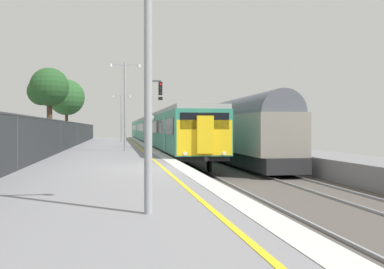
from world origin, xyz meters
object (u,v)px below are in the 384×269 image
(commuter_train_at_platform, at_px, (153,130))
(platform_lamp_mid, at_px, (125,99))
(signal_gantry, at_px, (153,106))
(platform_lamp_near, at_px, (148,38))
(background_tree_left, at_px, (47,89))
(background_tree_centre, at_px, (66,98))
(speed_limit_sign, at_px, (150,127))
(freight_train_adjacent_track, at_px, (186,129))
(platform_lamp_far, at_px, (121,114))

(commuter_train_at_platform, relative_size, platform_lamp_mid, 10.55)
(signal_gantry, relative_size, platform_lamp_near, 1.00)
(background_tree_left, bearing_deg, background_tree_centre, 90.43)
(speed_limit_sign, bearing_deg, platform_lamp_mid, -135.19)
(platform_lamp_near, bearing_deg, speed_limit_sign, 85.49)
(signal_gantry, relative_size, speed_limit_sign, 2.08)
(speed_limit_sign, xyz_separation_m, platform_lamp_mid, (-1.76, -1.75, 1.77))
(freight_train_adjacent_track, xyz_separation_m, background_tree_left, (-13.35, -16.22, 3.09))
(freight_train_adjacent_track, bearing_deg, commuter_train_at_platform, -166.43)
(commuter_train_at_platform, bearing_deg, platform_lamp_mid, -99.43)
(freight_train_adjacent_track, height_order, platform_lamp_mid, platform_lamp_mid)
(signal_gantry, relative_size, background_tree_left, 0.83)
(platform_lamp_far, relative_size, background_tree_left, 0.85)
(freight_train_adjacent_track, distance_m, platform_lamp_near, 43.94)
(freight_train_adjacent_track, relative_size, background_tree_left, 10.21)
(signal_gantry, bearing_deg, commuter_train_at_platform, 85.14)
(speed_limit_sign, bearing_deg, platform_lamp_far, 95.35)
(speed_limit_sign, bearing_deg, signal_gantry, 81.93)
(signal_gantry, bearing_deg, platform_lamp_far, 97.49)
(freight_train_adjacent_track, relative_size, platform_lamp_mid, 11.03)
(commuter_train_at_platform, height_order, signal_gantry, signal_gantry)
(speed_limit_sign, xyz_separation_m, platform_lamp_far, (-1.76, 18.81, 1.53))
(freight_train_adjacent_track, relative_size, platform_lamp_far, 11.98)
(freight_train_adjacent_track, bearing_deg, platform_lamp_near, -99.98)
(freight_train_adjacent_track, bearing_deg, platform_lamp_far, -164.42)
(freight_train_adjacent_track, height_order, signal_gantry, signal_gantry)
(platform_lamp_mid, bearing_deg, background_tree_left, 131.61)
(platform_lamp_far, distance_m, background_tree_left, 15.29)
(platform_lamp_near, bearing_deg, platform_lamp_mid, 90.00)
(speed_limit_sign, distance_m, background_tree_left, 9.32)
(commuter_train_at_platform, relative_size, background_tree_left, 9.77)
(platform_lamp_near, distance_m, platform_lamp_mid, 20.56)
(background_tree_left, bearing_deg, platform_lamp_mid, -48.39)
(speed_limit_sign, bearing_deg, platform_lamp_near, -94.51)
(speed_limit_sign, relative_size, platform_lamp_near, 0.48)
(freight_train_adjacent_track, xyz_separation_m, speed_limit_sign, (-5.85, -20.93, 0.17))
(background_tree_left, bearing_deg, platform_lamp_far, 67.86)
(commuter_train_at_platform, distance_m, speed_limit_sign, 20.05)
(signal_gantry, distance_m, platform_lamp_near, 25.01)
(platform_lamp_far, bearing_deg, signal_gantry, -82.51)
(commuter_train_at_platform, bearing_deg, background_tree_centre, -167.04)
(commuter_train_at_platform, distance_m, platform_lamp_far, 4.21)
(commuter_train_at_platform, xyz_separation_m, platform_lamp_far, (-3.61, -1.16, 1.83))
(background_tree_left, height_order, background_tree_centre, background_tree_centre)
(speed_limit_sign, bearing_deg, freight_train_adjacent_track, 74.39)
(platform_lamp_far, xyz_separation_m, background_tree_left, (-5.74, -14.10, 1.39))
(speed_limit_sign, height_order, background_tree_centre, background_tree_centre)
(signal_gantry, bearing_deg, background_tree_left, 165.04)
(freight_train_adjacent_track, xyz_separation_m, signal_gantry, (-5.48, -18.33, 1.77))
(commuter_train_at_platform, distance_m, background_tree_left, 18.18)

